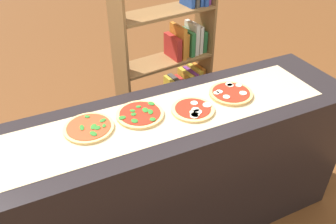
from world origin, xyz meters
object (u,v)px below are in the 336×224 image
pizza_spinach_0 (89,128)px  pizza_mozzarella_2 (193,109)px  pizza_spinach_1 (140,114)px  bookshelf (176,64)px  pizza_mozzarella_3 (231,93)px

pizza_spinach_0 → pizza_mozzarella_2: (0.57, -0.09, 0.00)m
pizza_spinach_1 → pizza_mozzarella_2: same height
pizza_spinach_0 → pizza_spinach_1: 0.28m
pizza_spinach_0 → pizza_mozzarella_2: size_ratio=1.07×
bookshelf → pizza_mozzarella_3: bearing=-94.3°
pizza_spinach_0 → bookshelf: size_ratio=0.16×
pizza_mozzarella_3 → bookshelf: bookshelf is taller
pizza_spinach_0 → pizza_spinach_1: size_ratio=1.00×
pizza_spinach_1 → pizza_mozzarella_2: size_ratio=1.08×
pizza_spinach_0 → pizza_mozzarella_3: pizza_mozzarella_3 is taller
pizza_mozzarella_2 → pizza_mozzarella_3: size_ratio=0.94×
pizza_spinach_1 → bookshelf: bearing=52.5°
pizza_mozzarella_2 → pizza_spinach_1: bearing=163.6°
pizza_mozzarella_3 → bookshelf: (0.06, 0.86, -0.22)m
pizza_spinach_0 → pizza_mozzarella_3: size_ratio=1.01×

